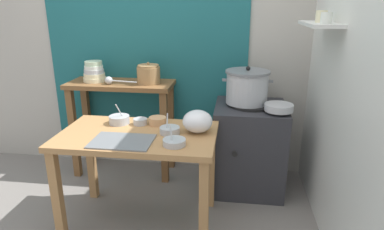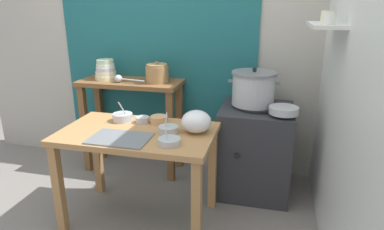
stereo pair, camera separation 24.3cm
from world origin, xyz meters
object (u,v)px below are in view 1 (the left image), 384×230
at_px(bowl_stack_enamel, 94,72).
at_px(steamer_pot, 247,87).
at_px(prep_bowl_4, 170,130).
at_px(prep_table, 138,147).
at_px(prep_bowl_3, 158,121).
at_px(clay_pot, 149,74).
at_px(prep_bowl_0, 174,142).
at_px(serving_tray, 122,141).
at_px(prep_bowl_2, 140,121).
at_px(back_shelf_table, 122,105).
at_px(ladle, 110,80).
at_px(wide_pan, 279,107).
at_px(stove_block, 249,147).
at_px(prep_bowl_1, 119,119).
at_px(plastic_bag, 198,121).

bearing_deg(bowl_stack_enamel, steamer_pot, -4.70).
bearing_deg(prep_bowl_4, prep_table, -174.02).
relative_size(prep_table, prep_bowl_3, 8.48).
relative_size(clay_pot, prep_bowl_0, 1.40).
relative_size(clay_pot, serving_tray, 0.52).
relative_size(clay_pot, prep_bowl_2, 2.00).
height_order(prep_bowl_0, prep_bowl_4, prep_bowl_4).
distance_m(back_shelf_table, ladle, 0.28).
bearing_deg(prep_bowl_3, ladle, 138.09).
bearing_deg(prep_bowl_2, wide_pan, 15.68).
bearing_deg(prep_bowl_4, ladle, 135.61).
xyz_separation_m(back_shelf_table, stove_block, (1.18, -0.13, -0.30)).
xyz_separation_m(wide_pan, prep_bowl_0, (-0.72, -0.65, -0.06)).
xyz_separation_m(prep_bowl_1, prep_bowl_2, (0.16, 0.00, -0.01)).
relative_size(prep_table, stove_block, 1.41).
height_order(clay_pot, prep_bowl_3, clay_pot).
bearing_deg(serving_tray, steamer_pot, 45.29).
xyz_separation_m(prep_bowl_1, prep_bowl_3, (0.29, 0.02, -0.00)).
distance_m(stove_block, prep_bowl_3, 0.91).
height_order(ladle, serving_tray, ladle).
distance_m(clay_pot, bowl_stack_enamel, 0.51).
height_order(back_shelf_table, prep_bowl_0, back_shelf_table).
bearing_deg(bowl_stack_enamel, plastic_bag, -33.79).
distance_m(prep_table, prep_bowl_0, 0.37).
distance_m(stove_block, serving_tray, 1.23).
bearing_deg(stove_block, prep_bowl_1, -155.11).
bearing_deg(bowl_stack_enamel, prep_table, -51.09).
distance_m(bowl_stack_enamel, prep_bowl_2, 0.87).
height_order(steamer_pot, prep_bowl_2, steamer_pot).
xyz_separation_m(wide_pan, prep_bowl_3, (-0.91, -0.28, -0.06)).
relative_size(bowl_stack_enamel, serving_tray, 0.51).
height_order(prep_table, bowl_stack_enamel, bowl_stack_enamel).
xyz_separation_m(prep_table, prep_bowl_2, (-0.03, 0.18, 0.14)).
relative_size(prep_table, wide_pan, 4.87).
bearing_deg(prep_bowl_3, prep_bowl_0, -62.03).
relative_size(stove_block, prep_bowl_1, 4.68).
height_order(ladle, prep_bowl_2, ladle).
height_order(back_shelf_table, bowl_stack_enamel, bowl_stack_enamel).
distance_m(steamer_pot, serving_tray, 1.18).
height_order(back_shelf_table, stove_block, back_shelf_table).
distance_m(steamer_pot, prep_bowl_3, 0.83).
relative_size(prep_bowl_1, prep_bowl_3, 1.29).
height_order(steamer_pot, bowl_stack_enamel, steamer_pot).
bearing_deg(prep_bowl_1, steamer_pot, 26.76).
distance_m(prep_table, clay_pot, 0.86).
bearing_deg(wide_pan, prep_bowl_3, -163.01).
relative_size(steamer_pot, prep_bowl_1, 2.51).
height_order(bowl_stack_enamel, ladle, bowl_stack_enamel).
relative_size(back_shelf_table, wide_pan, 4.25).
height_order(stove_block, steamer_pot, steamer_pot).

